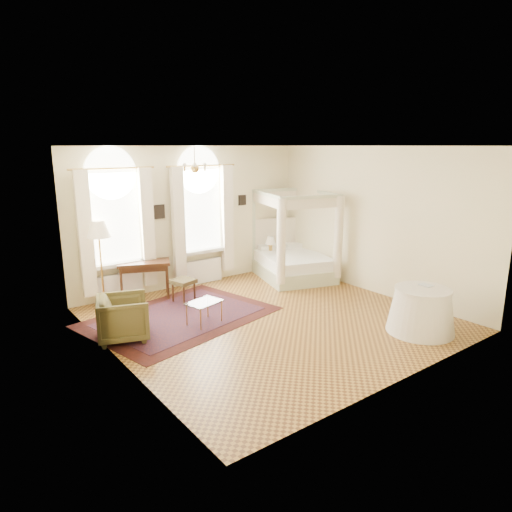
{
  "coord_description": "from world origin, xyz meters",
  "views": [
    {
      "loc": [
        -5.26,
        -6.52,
        3.31
      ],
      "look_at": [
        -0.05,
        0.4,
        1.2
      ],
      "focal_mm": 32.0,
      "sensor_mm": 36.0,
      "label": 1
    }
  ],
  "objects": [
    {
      "name": "canopy_bed",
      "position": [
        2.28,
        1.9,
        0.5
      ],
      "size": [
        2.15,
        2.4,
        2.2
      ],
      "color": "beige",
      "rests_on": "ground"
    },
    {
      "name": "window_left",
      "position": [
        -1.9,
        2.87,
        1.49
      ],
      "size": [
        1.62,
        0.27,
        3.29
      ],
      "color": "white",
      "rests_on": "room_walls"
    },
    {
      "name": "coffee_table",
      "position": [
        -1.15,
        0.57,
        0.4
      ],
      "size": [
        0.74,
        0.6,
        0.44
      ],
      "color": "white",
      "rests_on": "ground"
    },
    {
      "name": "book",
      "position": [
        1.9,
        -2.04,
        0.83
      ],
      "size": [
        0.19,
        0.25,
        0.02
      ],
      "primitive_type": "imported",
      "rotation": [
        0.0,
        0.0,
        -0.06
      ],
      "color": "black",
      "rests_on": "side_table"
    },
    {
      "name": "oriental_rug",
      "position": [
        -1.35,
        1.16,
        0.01
      ],
      "size": [
        3.92,
        3.18,
        0.01
      ],
      "color": "#40130F",
      "rests_on": "ground"
    },
    {
      "name": "writing_desk",
      "position": [
        -1.4,
        2.7,
        0.71
      ],
      "size": [
        1.25,
        0.97,
        0.83
      ],
      "color": "#37190F",
      "rests_on": "ground"
    },
    {
      "name": "room_walls",
      "position": [
        0.0,
        0.0,
        1.98
      ],
      "size": [
        6.0,
        6.0,
        6.0
      ],
      "color": "beige",
      "rests_on": "ground"
    },
    {
      "name": "floor_lamp",
      "position": [
        -2.33,
        2.7,
        1.56
      ],
      "size": [
        0.47,
        0.47,
        1.83
      ],
      "color": "#AE843A",
      "rests_on": "ground"
    },
    {
      "name": "nightstand",
      "position": [
        2.17,
        2.7,
        0.3
      ],
      "size": [
        0.51,
        0.48,
        0.59
      ],
      "primitive_type": "cube",
      "rotation": [
        0.0,
        0.0,
        -0.3
      ],
      "color": "#37190F",
      "rests_on": "ground"
    },
    {
      "name": "laptop",
      "position": [
        -1.25,
        2.84,
        0.85
      ],
      "size": [
        0.34,
        0.24,
        0.03
      ],
      "primitive_type": "imported",
      "rotation": [
        0.0,
        0.0,
        3.02
      ],
      "color": "black",
      "rests_on": "writing_desk"
    },
    {
      "name": "window_right",
      "position": [
        0.2,
        2.87,
        1.49
      ],
      "size": [
        1.62,
        0.27,
        3.29
      ],
      "color": "white",
      "rests_on": "room_walls"
    },
    {
      "name": "wall_pictures",
      "position": [
        0.09,
        2.97,
        1.89
      ],
      "size": [
        2.54,
        0.03,
        0.39
      ],
      "color": "black",
      "rests_on": "room_walls"
    },
    {
      "name": "side_table",
      "position": [
        1.81,
        -2.11,
        0.4
      ],
      "size": [
        1.21,
        1.21,
        0.82
      ],
      "color": "silver",
      "rests_on": "ground"
    },
    {
      "name": "stool",
      "position": [
        -0.85,
        1.93,
        0.42
      ],
      "size": [
        0.54,
        0.54,
        0.5
      ],
      "color": "#44391D",
      "rests_on": "ground"
    },
    {
      "name": "chandelier",
      "position": [
        -0.9,
        1.2,
        2.91
      ],
      "size": [
        0.51,
        0.45,
        0.5
      ],
      "color": "#AE843A",
      "rests_on": "room_walls"
    },
    {
      "name": "nightstand_lamp",
      "position": [
        2.11,
        2.65,
        0.85
      ],
      "size": [
        0.27,
        0.27,
        0.39
      ],
      "color": "#AE843A",
      "rests_on": "nightstand"
    },
    {
      "name": "ground",
      "position": [
        0.0,
        0.0,
        0.0
      ],
      "size": [
        6.0,
        6.0,
        0.0
      ],
      "primitive_type": "plane",
      "color": "#A57630",
      "rests_on": "ground"
    },
    {
      "name": "armchair",
      "position": [
        -2.62,
        0.81,
        0.39
      ],
      "size": [
        1.09,
        1.07,
        0.78
      ],
      "primitive_type": "imported",
      "rotation": [
        0.0,
        0.0,
        1.23
      ],
      "color": "#4C4320",
      "rests_on": "ground"
    }
  ]
}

